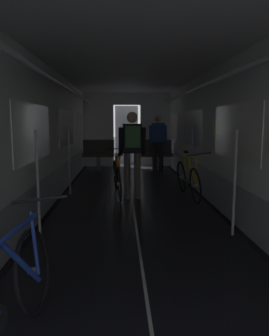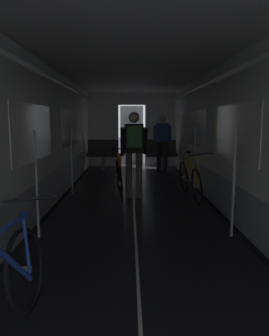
# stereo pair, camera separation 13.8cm
# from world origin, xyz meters

# --- Properties ---
(train_car_shell) EXTENTS (3.14, 12.34, 2.57)m
(train_car_shell) POSITION_xyz_m (-0.00, 3.60, 1.70)
(train_car_shell) COLOR black
(train_car_shell) RESTS_ON ground
(bench_seat_far_left) EXTENTS (0.98, 0.51, 0.95)m
(bench_seat_far_left) POSITION_xyz_m (-0.90, 8.07, 0.57)
(bench_seat_far_left) COLOR gray
(bench_seat_far_left) RESTS_ON ground
(bench_seat_far_right) EXTENTS (0.98, 0.51, 0.95)m
(bench_seat_far_right) POSITION_xyz_m (0.90, 8.07, 0.57)
(bench_seat_far_right) COLOR gray
(bench_seat_far_right) RESTS_ON ground
(bicycle_yellow) EXTENTS (0.44, 1.69, 0.95)m
(bicycle_yellow) POSITION_xyz_m (1.12, 4.32, 0.38)
(bicycle_yellow) COLOR black
(bicycle_yellow) RESTS_ON ground
(person_cyclist_aisle) EXTENTS (0.53, 0.37, 1.69)m
(person_cyclist_aisle) POSITION_xyz_m (0.01, 4.27, 1.02)
(person_cyclist_aisle) COLOR brown
(person_cyclist_aisle) RESTS_ON ground
(bicycle_orange_in_aisle) EXTENTS (0.44, 1.69, 0.94)m
(bicycle_orange_in_aisle) POSITION_xyz_m (-0.29, 4.54, 0.38)
(bicycle_orange_in_aisle) COLOR black
(bicycle_orange_in_aisle) RESTS_ON ground
(person_standing_near_bench) EXTENTS (0.53, 0.23, 1.69)m
(person_standing_near_bench) POSITION_xyz_m (0.90, 7.70, 0.98)
(person_standing_near_bench) COLOR #2D2D33
(person_standing_near_bench) RESTS_ON ground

